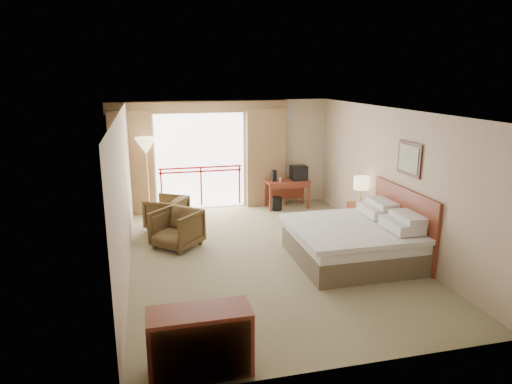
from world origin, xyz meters
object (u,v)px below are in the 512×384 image
object	(u,v)px
tv	(299,173)
dresser	(200,342)
desk	(287,186)
wastebasket	(277,204)
side_table	(161,222)
table_lamp	(361,184)
armchair_near	(178,247)
floor_lamp	(146,149)
armchair_far	(167,228)
bed	(355,241)
nightstand	(360,219)

from	to	relation	value
tv	dresser	bearing A→B (deg)	-130.50
desk	wastebasket	distance (m)	0.54
side_table	desk	bearing A→B (deg)	25.95
table_lamp	armchair_near	bearing A→B (deg)	179.58
side_table	floor_lamp	distance (m)	2.03
desk	floor_lamp	bearing A→B (deg)	176.32
tv	armchair_far	xyz separation A→B (m)	(-3.37, -0.94, -0.89)
armchair_far	floor_lamp	world-z (taller)	floor_lamp
desk	side_table	distance (m)	3.58
table_lamp	dresser	bearing A→B (deg)	-134.33
table_lamp	side_table	bearing A→B (deg)	171.20
bed	wastebasket	distance (m)	3.46
nightstand	bed	bearing A→B (deg)	-116.23
armchair_far	tv	bearing A→B (deg)	137.25
armchair_near	wastebasket	bearing A→B (deg)	80.90
side_table	armchair_far	bearing A→B (deg)	75.76
wastebasket	side_table	distance (m)	3.21
armchair_near	dresser	bearing A→B (deg)	-46.66
bed	armchair_far	bearing A→B (deg)	140.97
bed	floor_lamp	xyz separation A→B (m)	(-3.61, 3.59, 1.26)
nightstand	floor_lamp	bearing A→B (deg)	156.81
table_lamp	armchair_far	xyz separation A→B (m)	(-4.02, 1.22, -1.08)
wastebasket	armchair_far	distance (m)	2.87
desk	armchair_far	distance (m)	3.27
nightstand	table_lamp	bearing A→B (deg)	93.76
armchair_near	armchair_far	bearing A→B (deg)	140.24
wastebasket	armchair_near	world-z (taller)	armchair_near
table_lamp	side_table	distance (m)	4.28
armchair_far	side_table	distance (m)	0.68
desk	nightstand	bearing A→B (deg)	-71.36
armchair_near	side_table	size ratio (longest dim) A/B	1.69
table_lamp	dresser	world-z (taller)	table_lamp
nightstand	dresser	world-z (taller)	dresser
armchair_far	floor_lamp	size ratio (longest dim) A/B	0.41
table_lamp	armchair_far	world-z (taller)	table_lamp
nightstand	armchair_far	distance (m)	4.23
wastebasket	dresser	world-z (taller)	dresser
side_table	armchair_near	bearing A→B (deg)	-65.33
bed	tv	xyz separation A→B (m)	(0.13, 3.56, 0.52)
tv	wastebasket	world-z (taller)	tv
nightstand	side_table	size ratio (longest dim) A/B	1.29
wastebasket	tv	bearing A→B (deg)	12.99
armchair_far	table_lamp	bearing A→B (deg)	104.84
bed	floor_lamp	distance (m)	5.24
desk	side_table	bearing A→B (deg)	-158.23
armchair_near	nightstand	bearing A→B (deg)	42.53
dresser	table_lamp	bearing A→B (deg)	43.59
side_table	floor_lamp	world-z (taller)	floor_lamp
desk	side_table	world-z (taller)	desk
dresser	nightstand	bearing A→B (deg)	43.23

